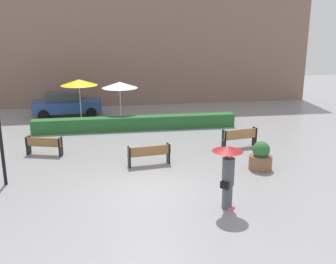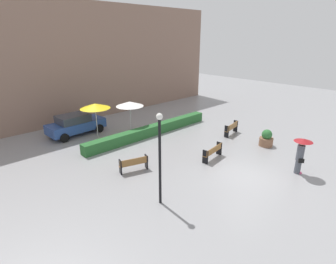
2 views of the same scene
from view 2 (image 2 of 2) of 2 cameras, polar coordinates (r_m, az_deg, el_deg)
The scene contains 12 objects.
ground_plane at distance 15.05m, azimuth 16.64°, elevation -9.15°, with size 60.00×60.00×0.00m, color gray.
bench_mid_center at distance 16.39m, azimuth 9.65°, elevation -4.13°, with size 1.80×0.59×0.84m.
bench_far_right at distance 20.71m, azimuth 13.52°, elevation 0.89°, with size 1.77×0.62×0.90m.
bench_far_left at distance 14.86m, azimuth -7.34°, elevation -6.69°, with size 1.65×0.81×0.82m.
pedestrian_with_umbrella at distance 15.84m, azimuth 26.65°, elevation -3.73°, with size 0.94×0.94×2.06m.
planter_pot at distance 19.28m, azimuth 20.35°, elevation -1.39°, with size 0.91×0.91×1.16m.
lamp_post at distance 11.19m, azimuth -1.78°, elevation -4.08°, with size 0.28×0.28×4.20m.
patio_umbrella_yellow at distance 19.90m, azimuth -15.38°, elevation 5.40°, with size 2.16×2.16×2.53m.
patio_umbrella_white at distance 20.28m, azimuth -8.21°, elevation 5.99°, with size 2.08×2.08×2.46m.
hedge_strip at distance 20.11m, azimuth -3.62°, elevation 0.34°, with size 11.12×0.70×0.74m, color #28602D.
building_facade at distance 25.20m, azimuth -16.03°, elevation 14.25°, with size 28.00×1.20×9.85m, color #846656.
parked_car at distance 21.26m, azimuth -19.23°, elevation 1.60°, with size 4.28×2.15×1.57m.
Camera 2 is at (-11.73, -6.20, 7.11)m, focal length 28.41 mm.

